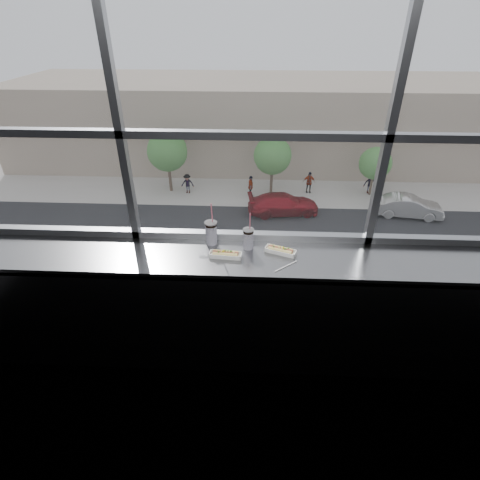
{
  "coord_description": "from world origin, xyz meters",
  "views": [
    {
      "loc": [
        0.04,
        -1.29,
        2.78
      ],
      "look_at": [
        -0.08,
        1.23,
        1.25
      ],
      "focal_mm": 28.0,
      "sensor_mm": 36.0,
      "label": 1
    }
  ],
  "objects_px": {
    "hotdog_tray_right": "(281,250)",
    "car_far_c": "(409,203)",
    "soda_cup_right": "(248,238)",
    "pedestrian_b": "(251,185)",
    "soda_cup_left": "(211,232)",
    "pedestrian_a": "(187,182)",
    "loose_straw": "(286,266)",
    "hotdog_tray_left": "(225,254)",
    "pedestrian_c": "(309,180)",
    "car_near_d": "(404,260)",
    "car_near_b": "(170,254)",
    "car_far_b": "(284,201)",
    "tree_center": "(273,156)",
    "wrapper": "(203,255)",
    "tree_right": "(375,163)",
    "tree_left": "(167,151)",
    "car_near_c": "(248,256)",
    "pedestrian_d": "(371,181)",
    "car_near_a": "(47,252)"
  },
  "relations": [
    {
      "from": "loose_straw",
      "to": "car_near_b",
      "type": "xyz_separation_m",
      "value": [
        -5.42,
        16.41,
        -10.92
      ]
    },
    {
      "from": "soda_cup_left",
      "to": "car_near_a",
      "type": "distance_m",
      "value": 23.27
    },
    {
      "from": "soda_cup_right",
      "to": "hotdog_tray_left",
      "type": "bearing_deg",
      "value": -141.16
    },
    {
      "from": "car_near_b",
      "to": "car_near_d",
      "type": "distance_m",
      "value": 14.05
    },
    {
      "from": "pedestrian_d",
      "to": "tree_center",
      "type": "relative_size",
      "value": 0.45
    },
    {
      "from": "loose_straw",
      "to": "tree_center",
      "type": "relative_size",
      "value": 0.05
    },
    {
      "from": "soda_cup_right",
      "to": "pedestrian_b",
      "type": "distance_m",
      "value": 29.3
    },
    {
      "from": "pedestrian_d",
      "to": "tree_left",
      "type": "bearing_deg",
      "value": -178.98
    },
    {
      "from": "hotdog_tray_left",
      "to": "car_near_b",
      "type": "xyz_separation_m",
      "value": [
        -4.94,
        16.3,
        -10.94
      ]
    },
    {
      "from": "hotdog_tray_right",
      "to": "car_far_c",
      "type": "bearing_deg",
      "value": 85.03
    },
    {
      "from": "pedestrian_d",
      "to": "tree_right",
      "type": "relative_size",
      "value": 0.53
    },
    {
      "from": "car_near_d",
      "to": "pedestrian_a",
      "type": "distance_m",
      "value": 18.93
    },
    {
      "from": "soda_cup_left",
      "to": "wrapper",
      "type": "bearing_deg",
      "value": -102.63
    },
    {
      "from": "car_near_a",
      "to": "pedestrian_c",
      "type": "relative_size",
      "value": 2.59
    },
    {
      "from": "loose_straw",
      "to": "pedestrian_d",
      "type": "relative_size",
      "value": 0.1
    },
    {
      "from": "wrapper",
      "to": "tree_center",
      "type": "distance_m",
      "value": 29.64
    },
    {
      "from": "hotdog_tray_left",
      "to": "car_near_a",
      "type": "distance_m",
      "value": 23.44
    },
    {
      "from": "soda_cup_right",
      "to": "car_far_b",
      "type": "height_order",
      "value": "soda_cup_right"
    },
    {
      "from": "car_near_a",
      "to": "tree_left",
      "type": "height_order",
      "value": "tree_left"
    },
    {
      "from": "hotdog_tray_right",
      "to": "car_far_b",
      "type": "height_order",
      "value": "hotdog_tray_right"
    },
    {
      "from": "tree_right",
      "to": "tree_left",
      "type": "bearing_deg",
      "value": 180.0
    },
    {
      "from": "car_near_d",
      "to": "tree_right",
      "type": "height_order",
      "value": "tree_right"
    },
    {
      "from": "car_near_d",
      "to": "car_near_b",
      "type": "bearing_deg",
      "value": 97.53
    },
    {
      "from": "soda_cup_left",
      "to": "loose_straw",
      "type": "height_order",
      "value": "soda_cup_left"
    },
    {
      "from": "soda_cup_left",
      "to": "car_far_b",
      "type": "relative_size",
      "value": 0.06
    },
    {
      "from": "loose_straw",
      "to": "hotdog_tray_right",
      "type": "bearing_deg",
      "value": 60.16
    },
    {
      "from": "car_near_c",
      "to": "pedestrian_a",
      "type": "xyz_separation_m",
      "value": [
        -5.69,
        11.59,
        -0.13
      ]
    },
    {
      "from": "pedestrian_d",
      "to": "pedestrian_b",
      "type": "bearing_deg",
      "value": -172.85
    },
    {
      "from": "loose_straw",
      "to": "pedestrian_a",
      "type": "xyz_separation_m",
      "value": [
        -6.34,
        28.0,
        -11.02
      ]
    },
    {
      "from": "hotdog_tray_left",
      "to": "soda_cup_left",
      "type": "bearing_deg",
      "value": 128.31
    },
    {
      "from": "car_far_c",
      "to": "pedestrian_c",
      "type": "height_order",
      "value": "pedestrian_c"
    },
    {
      "from": "car_far_b",
      "to": "tree_center",
      "type": "distance_m",
      "value": 4.68
    },
    {
      "from": "car_near_d",
      "to": "car_far_c",
      "type": "bearing_deg",
      "value": -12.78
    },
    {
      "from": "hotdog_tray_left",
      "to": "pedestrian_b",
      "type": "height_order",
      "value": "hotdog_tray_left"
    },
    {
      "from": "soda_cup_left",
      "to": "pedestrian_a",
      "type": "xyz_separation_m",
      "value": [
        -5.73,
        27.68,
        -11.13
      ]
    },
    {
      "from": "car_near_c",
      "to": "tree_center",
      "type": "height_order",
      "value": "tree_center"
    },
    {
      "from": "car_far_c",
      "to": "tree_left",
      "type": "bearing_deg",
      "value": 86.42
    },
    {
      "from": "pedestrian_a",
      "to": "pedestrian_c",
      "type": "bearing_deg",
      "value": 3.32
    },
    {
      "from": "hotdog_tray_left",
      "to": "pedestrian_c",
      "type": "xyz_separation_m",
      "value": [
        4.81,
        28.5,
        -10.94
      ]
    },
    {
      "from": "wrapper",
      "to": "tree_center",
      "type": "relative_size",
      "value": 0.02
    },
    {
      "from": "hotdog_tray_right",
      "to": "pedestrian_c",
      "type": "height_order",
      "value": "hotdog_tray_right"
    },
    {
      "from": "loose_straw",
      "to": "tree_left",
      "type": "relative_size",
      "value": 0.04
    },
    {
      "from": "hotdog_tray_right",
      "to": "soda_cup_left",
      "type": "height_order",
      "value": "soda_cup_left"
    },
    {
      "from": "car_near_c",
      "to": "pedestrian_c",
      "type": "height_order",
      "value": "car_near_c"
    },
    {
      "from": "wrapper",
      "to": "car_near_c",
      "type": "distance_m",
      "value": 19.6
    },
    {
      "from": "soda_cup_left",
      "to": "tree_right",
      "type": "bearing_deg",
      "value": 69.85
    },
    {
      "from": "hotdog_tray_left",
      "to": "hotdog_tray_right",
      "type": "height_order",
      "value": "hotdog_tray_left"
    },
    {
      "from": "soda_cup_right",
      "to": "car_far_c",
      "type": "distance_m",
      "value": 29.1
    },
    {
      "from": "car_near_c",
      "to": "car_near_b",
      "type": "height_order",
      "value": "car_near_c"
    },
    {
      "from": "car_near_d",
      "to": "pedestrian_c",
      "type": "distance_m",
      "value": 12.94
    }
  ]
}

